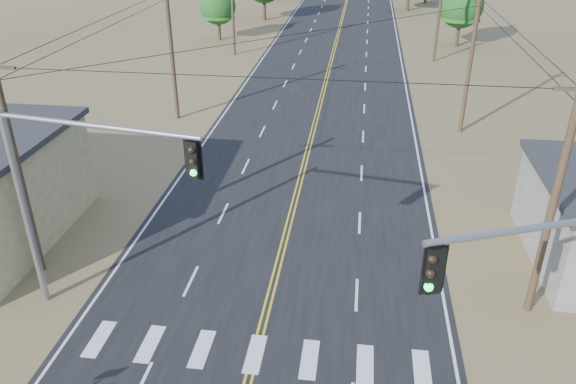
# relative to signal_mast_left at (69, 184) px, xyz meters

# --- Properties ---
(road) EXTENTS (15.00, 200.00, 0.02)m
(road) POSITION_rel_signal_mast_left_xyz_m (6.94, 20.38, -5.69)
(road) COLOR black
(road) RESTS_ON ground
(utility_pole_left_near) EXTENTS (1.80, 0.30, 10.00)m
(utility_pole_left_near) POSITION_rel_signal_mast_left_xyz_m (-3.56, 2.38, -0.58)
(utility_pole_left_near) COLOR #4C3826
(utility_pole_left_near) RESTS_ON ground
(utility_pole_left_mid) EXTENTS (1.80, 0.30, 10.00)m
(utility_pole_left_mid) POSITION_rel_signal_mast_left_xyz_m (-3.56, 22.38, -0.58)
(utility_pole_left_mid) COLOR #4C3826
(utility_pole_left_mid) RESTS_ON ground
(utility_pole_left_far) EXTENTS (1.80, 0.30, 10.00)m
(utility_pole_left_far) POSITION_rel_signal_mast_left_xyz_m (-3.56, 42.38, -0.58)
(utility_pole_left_far) COLOR #4C3826
(utility_pole_left_far) RESTS_ON ground
(utility_pole_right_near) EXTENTS (1.80, 0.30, 10.00)m
(utility_pole_right_near) POSITION_rel_signal_mast_left_xyz_m (17.44, 2.38, -0.58)
(utility_pole_right_near) COLOR #4C3826
(utility_pole_right_near) RESTS_ON ground
(utility_pole_right_mid) EXTENTS (1.80, 0.30, 10.00)m
(utility_pole_right_mid) POSITION_rel_signal_mast_left_xyz_m (17.44, 22.38, -0.58)
(utility_pole_right_mid) COLOR #4C3826
(utility_pole_right_mid) RESTS_ON ground
(utility_pole_right_far) EXTENTS (1.80, 0.30, 10.00)m
(utility_pole_right_far) POSITION_rel_signal_mast_left_xyz_m (17.44, 42.38, -0.58)
(utility_pole_right_far) COLOR #4C3826
(utility_pole_right_far) RESTS_ON ground
(signal_mast_left) EXTENTS (7.71, 1.64, 8.33)m
(signal_mast_left) POSITION_rel_signal_mast_left_xyz_m (0.00, 0.00, 0.00)
(signal_mast_left) COLOR gray
(signal_mast_left) RESTS_ON ground
(signal_mast_right) EXTENTS (5.92, 2.61, 8.14)m
(signal_mast_right) POSITION_rel_signal_mast_left_xyz_m (15.89, -4.24, -0.22)
(signal_mast_right) COLOR gray
(signal_mast_right) RESTS_ON ground
(tree_left_near) EXTENTS (4.17, 4.17, 6.94)m
(tree_left_near) POSITION_rel_signal_mast_left_xyz_m (-6.93, 49.39, -1.45)
(tree_left_near) COLOR #3F2D1E
(tree_left_near) RESTS_ON ground
(tree_right_near) EXTENTS (4.78, 4.78, 7.97)m
(tree_right_near) POSITION_rel_signal_mast_left_xyz_m (20.67, 49.73, -0.82)
(tree_right_near) COLOR #3F2D1E
(tree_right_near) RESTS_ON ground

